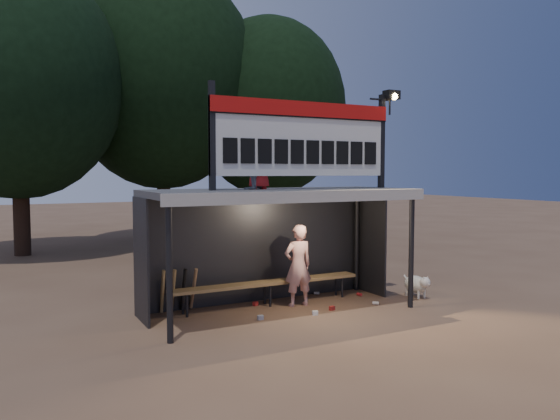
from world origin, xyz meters
name	(u,v)px	position (x,y,z in m)	size (l,w,h in m)	color
ground	(280,311)	(0.00, 0.00, 0.00)	(80.00, 80.00, 0.00)	brown
player	(298,265)	(0.51, 0.22, 0.81)	(0.59, 0.39, 1.61)	white
child_a	(251,157)	(-0.53, 0.18, 2.92)	(0.59, 0.46, 1.21)	slate
child_b	(259,161)	(-0.37, 0.16, 2.85)	(0.52, 0.34, 1.06)	red
dugout_shelter	(275,214)	(0.00, 0.24, 1.85)	(5.10, 2.08, 2.32)	#3E3E40
scoreboard_assembly	(307,136)	(0.56, -0.01, 3.32)	(4.10, 0.27, 1.99)	black
bench	(268,284)	(0.00, 0.55, 0.43)	(4.00, 0.35, 0.48)	#977647
tree_left	(17,79)	(-4.00, 10.00, 5.51)	(6.46, 6.46, 9.27)	black
tree_mid	(162,78)	(1.00, 11.50, 6.17)	(7.22, 7.22, 10.36)	#302215
tree_right	(269,108)	(5.00, 10.50, 5.19)	(6.08, 6.08, 8.72)	#301E15
dog	(417,284)	(3.10, -0.29, 0.28)	(0.36, 0.81, 0.49)	beige
bats	(178,290)	(-1.74, 0.82, 0.43)	(0.68, 0.35, 0.84)	#9C7A48
litter	(317,304)	(0.81, 0.02, 0.04)	(2.77, 1.53, 0.08)	#A9221D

